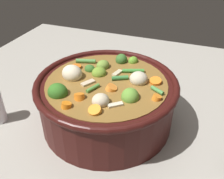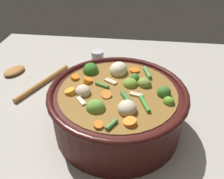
{
  "view_description": "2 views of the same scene",
  "coord_description": "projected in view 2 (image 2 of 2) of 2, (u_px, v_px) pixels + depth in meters",
  "views": [
    {
      "loc": [
        -0.44,
        -0.18,
        0.41
      ],
      "look_at": [
        -0.01,
        -0.02,
        0.1
      ],
      "focal_mm": 40.07,
      "sensor_mm": 36.0,
      "label": 1
    },
    {
      "loc": [
        0.04,
        -0.45,
        0.44
      ],
      "look_at": [
        -0.02,
        0.02,
        0.11
      ],
      "focal_mm": 38.93,
      "sensor_mm": 36.0,
      "label": 2
    }
  ],
  "objects": [
    {
      "name": "salt_shaker",
      "position": [
        98.0,
        63.0,
        0.81
      ],
      "size": [
        0.04,
        0.04,
        0.08
      ],
      "color": "silver",
      "rests_on": "ground_plane"
    },
    {
      "name": "wooden_spoon",
      "position": [
        26.0,
        76.0,
        0.81
      ],
      "size": [
        0.22,
        0.22,
        0.02
      ],
      "color": "#9E672F",
      "rests_on": "ground_plane"
    },
    {
      "name": "cooking_pot",
      "position": [
        117.0,
        108.0,
        0.59
      ],
      "size": [
        0.33,
        0.33,
        0.14
      ],
      "color": "#38110F",
      "rests_on": "ground_plane"
    },
    {
      "name": "ground_plane",
      "position": [
        117.0,
        127.0,
        0.62
      ],
      "size": [
        1.1,
        1.1,
        0.0
      ],
      "primitive_type": "plane",
      "color": "#9E998E"
    }
  ]
}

